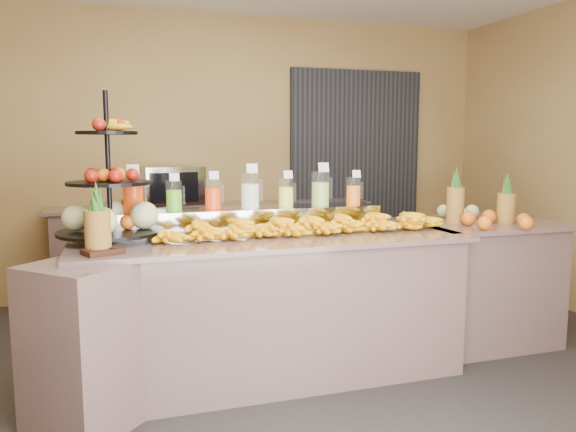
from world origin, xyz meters
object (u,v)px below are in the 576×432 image
pitcher_tray (250,218)px  oven_warmer (172,186)px  condiment_caddy (103,251)px  banana_heap (306,223)px  right_fruit_pile (487,213)px  fruit_stand (117,203)px

pitcher_tray → oven_warmer: size_ratio=3.31×
pitcher_tray → condiment_caddy: size_ratio=9.36×
banana_heap → condiment_caddy: banana_heap is taller
banana_heap → pitcher_tray: bearing=133.8°
condiment_caddy → pitcher_tray: bearing=32.4°
oven_warmer → banana_heap: bearing=-79.3°
condiment_caddy → oven_warmer: bearing=74.8°
condiment_caddy → right_fruit_pile: (2.67, 0.27, 0.07)m
condiment_caddy → oven_warmer: 2.38m
condiment_caddy → fruit_stand: bearing=78.8°
fruit_stand → oven_warmer: size_ratio=1.62×
pitcher_tray → banana_heap: (0.30, -0.31, -0.00)m
pitcher_tray → fruit_stand: 0.91m
banana_heap → fruit_stand: size_ratio=2.22×
right_fruit_pile → fruit_stand: bearing=176.0°
banana_heap → fruit_stand: fruit_stand is taller
pitcher_tray → banana_heap: banana_heap is taller
pitcher_tray → condiment_caddy: pitcher_tray is taller
pitcher_tray → oven_warmer: oven_warmer is taller
banana_heap → right_fruit_pile: bearing=-1.3°
fruit_stand → condiment_caddy: fruit_stand is taller
pitcher_tray → right_fruit_pile: size_ratio=3.65×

